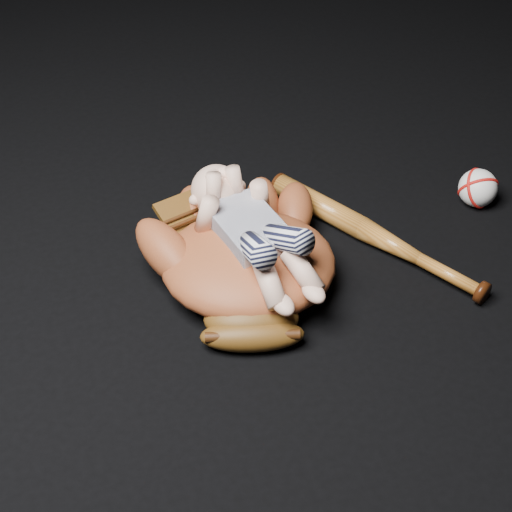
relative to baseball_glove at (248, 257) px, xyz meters
name	(u,v)px	position (x,y,z in m)	size (l,w,h in m)	color
baseball_glove	(248,257)	(0.00, 0.00, 0.00)	(0.38, 0.44, 0.14)	brown
newborn_baby	(256,232)	(0.01, 0.00, 0.05)	(0.17, 0.36, 0.15)	#E6B094
baseball_bat	(374,235)	(0.26, 0.04, -0.05)	(0.05, 0.49, 0.05)	#98581D
baseball	(478,188)	(0.51, 0.09, -0.03)	(0.08, 0.08, 0.08)	white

